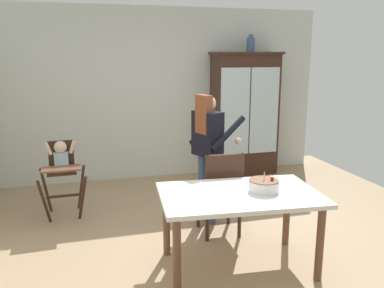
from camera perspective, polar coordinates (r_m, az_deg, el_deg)
ground_plane at (r=4.35m, az=2.62°, el=-14.30°), size 6.24×6.24×0.00m
wall_back at (r=6.46m, az=-4.56°, el=7.12°), size 5.32×0.06×2.70m
china_cabinet at (r=6.64m, az=7.51°, el=4.27°), size 1.13×0.48×2.01m
ceramic_vase at (r=6.61m, az=8.41°, el=13.94°), size 0.13×0.13×0.27m
high_chair_with_toddler at (r=5.14m, az=-18.16°, el=-2.83°), size 0.59×0.69×0.95m
adult_person at (r=4.63m, az=2.29°, el=0.15°), size 0.63×0.62×1.53m
dining_table at (r=3.73m, az=6.79°, el=-8.36°), size 1.52×1.01×0.74m
birthday_cake at (r=3.75m, az=10.25°, el=-5.85°), size 0.28×0.28×0.19m
dining_chair_far_side at (r=4.36m, az=4.25°, el=-6.35°), size 0.45×0.45×0.96m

